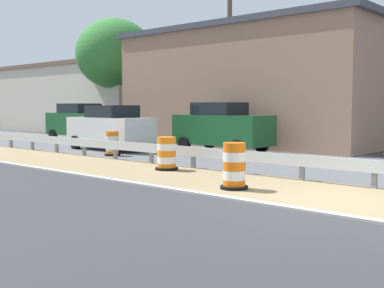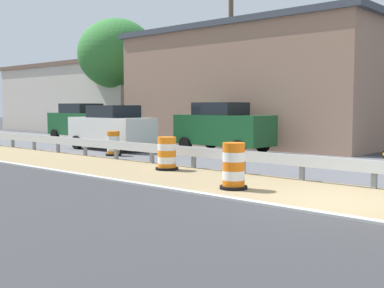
{
  "view_description": "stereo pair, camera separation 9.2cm",
  "coord_description": "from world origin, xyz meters",
  "views": [
    {
      "loc": [
        -9.75,
        -4.51,
        2.04
      ],
      "look_at": [
        0.9,
        4.99,
        0.93
      ],
      "focal_mm": 45.84,
      "sensor_mm": 36.0,
      "label": 1
    },
    {
      "loc": [
        -9.69,
        -4.58,
        2.04
      ],
      "look_at": [
        0.9,
        4.99,
        0.93
      ],
      "focal_mm": 45.84,
      "sensor_mm": 36.0,
      "label": 2
    }
  ],
  "objects": [
    {
      "name": "ground_plane",
      "position": [
        0.0,
        0.0,
        0.0
      ],
      "size": [
        160.0,
        160.0,
        0.0
      ],
      "primitive_type": "plane",
      "color": "#333335"
    },
    {
      "name": "median_dirt_strip",
      "position": [
        0.61,
        0.0,
        0.0
      ],
      "size": [
        3.62,
        120.0,
        0.01
      ],
      "primitive_type": "cube",
      "color": "#8E7A56",
      "rests_on": "ground"
    },
    {
      "name": "curb_near_edge",
      "position": [
        -1.3,
        0.0,
        0.0
      ],
      "size": [
        0.2,
        120.0,
        0.11
      ],
      "primitive_type": "cube",
      "color": "#ADADA8",
      "rests_on": "ground"
    },
    {
      "name": "guardrail_median",
      "position": [
        2.18,
        3.13,
        0.52
      ],
      "size": [
        0.18,
        52.08,
        0.71
      ],
      "color": "silver",
      "rests_on": "ground"
    },
    {
      "name": "traffic_barrel_nearest",
      "position": [
        -0.14,
        2.67,
        0.52
      ],
      "size": [
        0.69,
        0.69,
        1.15
      ],
      "color": "orange",
      "rests_on": "ground"
    },
    {
      "name": "traffic_barrel_close",
      "position": [
        1.33,
        6.46,
        0.48
      ],
      "size": [
        0.74,
        0.74,
        1.06
      ],
      "color": "orange",
      "rests_on": "ground"
    },
    {
      "name": "traffic_barrel_mid",
      "position": [
        3.06,
        11.32,
        0.45
      ],
      "size": [
        0.65,
        0.65,
        1.01
      ],
      "color": "orange",
      "rests_on": "ground"
    },
    {
      "name": "car_trailing_near_lane",
      "position": [
        7.63,
        19.9,
        1.1
      ],
      "size": [
        2.13,
        4.77,
        2.19
      ],
      "rotation": [
        0.0,
        0.0,
        -1.58
      ],
      "color": "#195128",
      "rests_on": "ground"
    },
    {
      "name": "car_mid_far_lane",
      "position": [
        7.51,
        9.1,
        1.1
      ],
      "size": [
        2.05,
        4.56,
        2.2
      ],
      "rotation": [
        0.0,
        0.0,
        -1.58
      ],
      "color": "#195128",
      "rests_on": "ground"
    },
    {
      "name": "car_distant_b",
      "position": [
        4.68,
        13.46,
        1.04
      ],
      "size": [
        2.17,
        4.59,
        2.07
      ],
      "rotation": [
        0.0,
        0.0,
        1.53
      ],
      "color": "silver",
      "rests_on": "ground"
    },
    {
      "name": "roadside_shop_near",
      "position": [
        12.73,
        10.71,
        3.12
      ],
      "size": [
        7.74,
        14.54,
        6.22
      ],
      "color": "#93705B",
      "rests_on": "ground"
    },
    {
      "name": "roadside_shop_far",
      "position": [
        14.02,
        28.1,
        2.68
      ],
      "size": [
        6.74,
        16.55,
        5.34
      ],
      "color": "beige",
      "rests_on": "ground"
    },
    {
      "name": "utility_pole_near",
      "position": [
        9.38,
        10.12,
        4.37
      ],
      "size": [
        0.24,
        1.8,
        8.42
      ],
      "color": "brown",
      "rests_on": "ground"
    },
    {
      "name": "tree_roadside",
      "position": [
        11.31,
        21.14,
        5.48
      ],
      "size": [
        5.14,
        5.14,
        7.81
      ],
      "color": "brown",
      "rests_on": "ground"
    }
  ]
}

